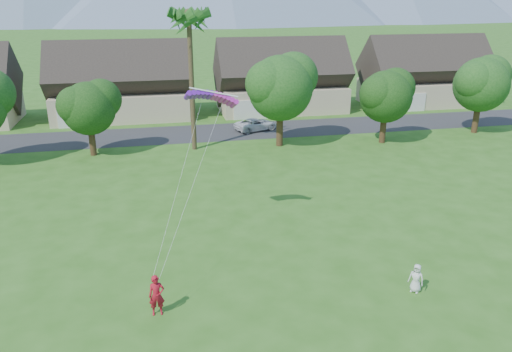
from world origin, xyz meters
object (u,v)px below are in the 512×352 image
object	(u,v)px
kite_flyer	(157,295)
parked_car	(256,124)
parafoil_kite	(212,95)
watcher	(416,278)

from	to	relation	value
kite_flyer	parked_car	bearing A→B (deg)	68.77
parked_car	parafoil_kite	bearing A→B (deg)	142.28
watcher	parked_car	world-z (taller)	watcher
watcher	parafoil_kite	size ratio (longest dim) A/B	0.51
watcher	parked_car	bearing A→B (deg)	137.95
watcher	parafoil_kite	world-z (taller)	parafoil_kite
parafoil_kite	parked_car	bearing A→B (deg)	70.54
watcher	parafoil_kite	distance (m)	14.30
parked_car	kite_flyer	bearing A→B (deg)	140.39
kite_flyer	parked_car	distance (m)	32.52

